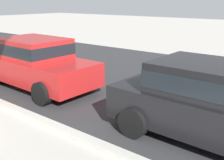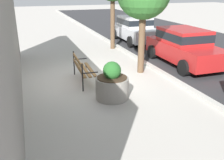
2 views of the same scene
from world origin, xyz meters
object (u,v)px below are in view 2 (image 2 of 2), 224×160
at_px(concrete_planter, 112,85).
at_px(parked_car_red, 184,46).
at_px(parked_car_silver, 135,28).
at_px(park_bench, 82,68).

relative_size(concrete_planter, parked_car_red, 0.28).
distance_m(concrete_planter, parked_car_red, 4.87).
xyz_separation_m(parked_car_silver, parked_car_red, (5.17, 0.00, 0.00)).
bearing_deg(parked_car_red, concrete_planter, -60.06).
xyz_separation_m(concrete_planter, parked_car_red, (-2.42, 4.21, 0.39)).
bearing_deg(parked_car_silver, park_bench, -38.77).
relative_size(parked_car_silver, parked_car_red, 1.00).
xyz_separation_m(park_bench, parked_car_silver, (-5.89, 4.73, 0.30)).
relative_size(park_bench, parked_car_silver, 0.44).
relative_size(park_bench, concrete_planter, 1.55).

